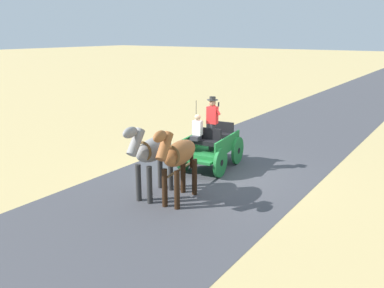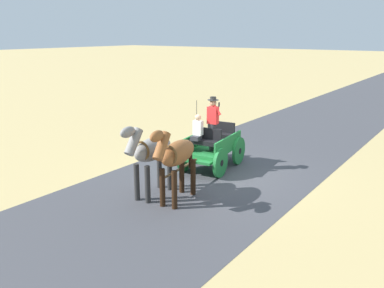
% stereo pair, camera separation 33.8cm
% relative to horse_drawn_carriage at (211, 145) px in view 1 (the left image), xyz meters
% --- Properties ---
extents(ground_plane, '(200.00, 200.00, 0.00)m').
position_rel_horse_drawn_carriage_xyz_m(ground_plane, '(-0.51, 0.27, -0.82)').
color(ground_plane, tan).
extents(road_surface, '(6.06, 160.00, 0.01)m').
position_rel_horse_drawn_carriage_xyz_m(road_surface, '(-0.51, 0.27, -0.81)').
color(road_surface, '#424247').
rests_on(road_surface, ground).
extents(horse_drawn_carriage, '(1.71, 4.51, 2.50)m').
position_rel_horse_drawn_carriage_xyz_m(horse_drawn_carriage, '(0.00, 0.00, 0.00)').
color(horse_drawn_carriage, '#1E7233').
rests_on(horse_drawn_carriage, ground).
extents(horse_near_side, '(0.80, 2.15, 2.21)m').
position_rel_horse_drawn_carriage_xyz_m(horse_near_side, '(-0.79, 2.95, 0.51)').
color(horse_near_side, brown).
rests_on(horse_near_side, ground).
extents(horse_off_side, '(0.71, 2.14, 2.21)m').
position_rel_horse_drawn_carriage_xyz_m(horse_off_side, '(0.02, 3.06, 0.51)').
color(horse_off_side, gray).
rests_on(horse_off_side, ground).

